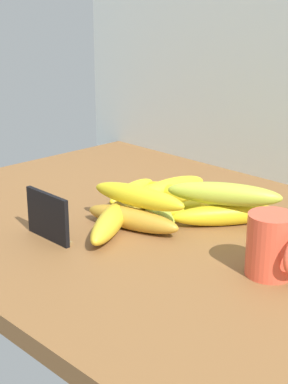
{
  "coord_description": "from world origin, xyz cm",
  "views": [
    {
      "loc": [
        70.57,
        -73.63,
        44.41
      ],
      "look_at": [
        -6.69,
        1.23,
        8.0
      ],
      "focal_mm": 56.56,
      "sensor_mm": 36.0,
      "label": 1
    }
  ],
  "objects": [
    {
      "name": "banana_9",
      "position": [
        -3.49,
        -3.29,
        9.02
      ],
      "size": [
        19.75,
        7.39,
        3.9
      ],
      "primitive_type": "ellipsoid",
      "rotation": [
        0.0,
        0.0,
        0.18
      ],
      "color": "yellow",
      "rests_on": "banana_4"
    },
    {
      "name": "counter_top",
      "position": [
        0.0,
        0.0,
        1.5
      ],
      "size": [
        110.0,
        76.0,
        3.0
      ],
      "primitive_type": "cube",
      "color": "brown",
      "rests_on": "ground"
    },
    {
      "name": "banana_7",
      "position": [
        -5.29,
        -8.32,
        5.14
      ],
      "size": [
        14.5,
        19.19,
        4.28
      ],
      "primitive_type": "ellipsoid",
      "rotation": [
        0.0,
        0.0,
        5.29
      ],
      "color": "gold",
      "rests_on": "counter_top"
    },
    {
      "name": "banana_0",
      "position": [
        -14.96,
        5.9,
        4.9
      ],
      "size": [
        7.78,
        16.14,
        3.8
      ],
      "primitive_type": "ellipsoid",
      "rotation": [
        0.0,
        0.0,
        1.84
      ],
      "color": "yellow",
      "rests_on": "counter_top"
    },
    {
      "name": "coffee_mug",
      "position": [
        24.35,
        -2.09,
        7.87
      ],
      "size": [
        8.78,
        7.28,
        9.74
      ],
      "color": "#E25036",
      "rests_on": "counter_top"
    },
    {
      "name": "banana_3",
      "position": [
        -11.32,
        5.07,
        4.61
      ],
      "size": [
        10.5,
        18.31,
        3.23
      ],
      "primitive_type": "ellipsoid",
      "rotation": [
        0.0,
        0.0,
        1.99
      ],
      "color": "gold",
      "rests_on": "counter_top"
    },
    {
      "name": "banana_6",
      "position": [
        6.7,
        9.23,
        5.0
      ],
      "size": [
        14.78,
        18.92,
        4.0
      ],
      "primitive_type": "ellipsoid",
      "rotation": [
        0.0,
        0.0,
        0.97
      ],
      "color": "yellow",
      "rests_on": "counter_top"
    },
    {
      "name": "banana_10",
      "position": [
        6.48,
        8.64,
        9.09
      ],
      "size": [
        19.96,
        14.42,
        4.18
      ],
      "primitive_type": "ellipsoid",
      "rotation": [
        0.0,
        0.0,
        0.55
      ],
      "color": "#A8B935",
      "rests_on": "banana_6"
    },
    {
      "name": "banana_5",
      "position": [
        -10.38,
        12.7,
        5.16
      ],
      "size": [
        6.16,
        17.79,
        4.33
      ],
      "primitive_type": "ellipsoid",
      "rotation": [
        0.0,
        0.0,
        4.61
      ],
      "color": "yellow",
      "rests_on": "counter_top"
    },
    {
      "name": "banana_1",
      "position": [
        -5.1,
        2.84,
        4.69
      ],
      "size": [
        18.2,
        11.29,
        3.39
      ],
      "primitive_type": "ellipsoid",
      "rotation": [
        0.0,
        0.0,
        5.82
      ],
      "color": "#9BB037",
      "rests_on": "counter_top"
    },
    {
      "name": "banana_2",
      "position": [
        0.41,
        9.36,
        4.63
      ],
      "size": [
        7.97,
        16.43,
        3.26
      ],
      "primitive_type": "ellipsoid",
      "rotation": [
        0.0,
        0.0,
        1.27
      ],
      "color": "yellow",
      "rests_on": "counter_top"
    },
    {
      "name": "banana_8",
      "position": [
        -6.66,
        10.34,
        4.93
      ],
      "size": [
        19.76,
        6.4,
        3.86
      ],
      "primitive_type": "ellipsoid",
      "rotation": [
        0.0,
        0.0,
        6.15
      ],
      "color": "yellow",
      "rests_on": "counter_top"
    },
    {
      "name": "banana_4",
      "position": [
        -3.65,
        -4.66,
        5.04
      ],
      "size": [
        19.31,
        8.63,
        4.07
      ],
      "primitive_type": "ellipsoid",
      "rotation": [
        0.0,
        0.0,
        0.25
      ],
      "color": "#B98828",
      "rests_on": "counter_top"
    },
    {
      "name": "chalkboard_sign",
      "position": [
        -10.56,
        -18.01,
        6.86
      ],
      "size": [
        11.0,
        1.8,
        8.4
      ],
      "color": "black",
      "rests_on": "counter_top"
    }
  ]
}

